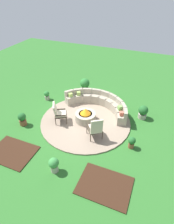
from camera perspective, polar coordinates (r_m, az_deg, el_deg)
ground_plane at (r=9.61m, az=-0.45°, el=-2.82°), size 24.00×24.00×0.00m
patio_circle at (r=9.59m, az=-0.45°, el=-2.68°), size 4.50×4.50×0.06m
mulch_bed_left at (r=8.66m, az=-21.57°, el=-11.21°), size 1.85×1.39×0.04m
mulch_bed_right at (r=7.17m, az=5.34°, el=-21.19°), size 1.85×1.39×0.04m
fire_pit at (r=9.40m, az=-0.46°, el=-1.22°), size 1.02×1.02×0.72m
curved_stone_bench at (r=10.34m, az=3.87°, el=2.80°), size 3.74×1.85×0.76m
lounge_chair_front_left at (r=9.29m, az=-8.55°, el=-0.10°), size 0.80×0.81×1.07m
lounge_chair_front_right at (r=8.27m, az=2.53°, el=-4.87°), size 0.83×0.84×1.11m
potted_plant_0 at (r=11.96m, az=-0.66°, el=8.36°), size 0.59×0.59×0.85m
potted_plant_1 at (r=7.32m, az=-9.96°, el=-15.31°), size 0.39×0.39×0.66m
potted_plant_2 at (r=10.02m, az=16.54°, el=0.07°), size 0.49×0.49×0.73m
potted_plant_3 at (r=8.30m, az=13.33°, el=-8.82°), size 0.32×0.32×0.55m
potted_plant_4 at (r=9.72m, az=-18.96°, el=-1.94°), size 0.39×0.39×0.67m
potted_plant_5 at (r=11.43m, az=-12.04°, el=4.98°), size 0.31×0.31×0.53m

